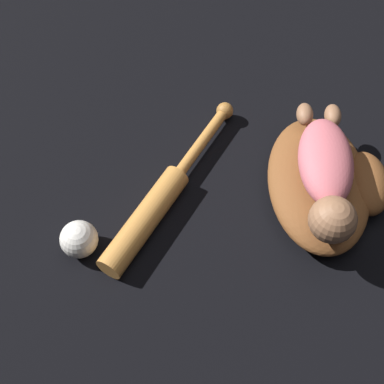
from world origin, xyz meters
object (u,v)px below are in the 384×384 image
baseball_bat (159,201)px  baseball (79,239)px  baseball_glove (326,183)px  baby_figure (327,174)px

baseball_bat → baseball: baseball is taller
baseball_glove → baseball: (-0.04, -0.53, -0.00)m
baby_figure → baseball_bat: 0.35m
baseball_glove → baseball_bat: size_ratio=1.00×
baseball_glove → baby_figure: (0.02, -0.03, 0.08)m
baseball_bat → baseball: (0.04, -0.18, 0.01)m
baseball_bat → baseball: bearing=-77.5°
baseball_glove → baseball_bat: (-0.08, -0.35, -0.01)m
baseball_glove → baby_figure: 0.09m
baby_figure → baseball_bat: (-0.11, -0.32, -0.09)m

